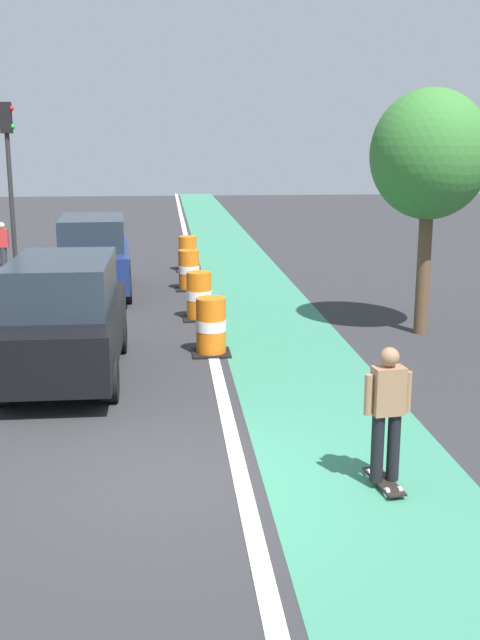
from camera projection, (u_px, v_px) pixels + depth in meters
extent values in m
plane|color=#2D2D30|center=(166.00, 479.00, 9.03)|extent=(100.00, 100.00, 0.00)
cube|color=#387F60|center=(252.00, 288.00, 20.88)|extent=(2.50, 80.00, 0.01)
cube|color=silver|center=(198.00, 289.00, 20.74)|extent=(0.20, 80.00, 0.01)
cube|color=black|center=(384.00, 481.00, 8.83)|extent=(0.32, 0.82, 0.02)
cylinder|color=silver|center=(399.00, 491.00, 8.60)|extent=(0.05, 0.11, 0.11)
cylinder|color=silver|center=(387.00, 492.00, 8.57)|extent=(0.05, 0.11, 0.11)
cylinder|color=silver|center=(381.00, 472.00, 9.10)|extent=(0.05, 0.11, 0.11)
cylinder|color=silver|center=(369.00, 473.00, 9.06)|extent=(0.05, 0.11, 0.11)
cylinder|color=black|center=(393.00, 447.00, 8.76)|extent=(0.15, 0.15, 0.82)
cylinder|color=black|center=(377.00, 448.00, 8.71)|extent=(0.15, 0.15, 0.82)
cube|color=#9E7051|center=(388.00, 391.00, 8.58)|extent=(0.39, 0.27, 0.56)
cylinder|color=#9E7051|center=(407.00, 392.00, 8.64)|extent=(0.09, 0.09, 0.48)
cylinder|color=#9E7051|center=(368.00, 395.00, 8.53)|extent=(0.09, 0.09, 0.48)
sphere|color=#9E7051|center=(390.00, 357.00, 8.49)|extent=(0.22, 0.22, 0.22)
cube|color=black|center=(65.00, 331.00, 12.89)|extent=(1.86, 4.61, 0.90)
cube|color=#232D38|center=(62.00, 282.00, 12.69)|extent=(1.63, 2.86, 0.80)
cylinder|color=black|center=(32.00, 337.00, 14.29)|extent=(0.28, 0.68, 0.68)
cylinder|color=black|center=(119.00, 335.00, 14.45)|extent=(0.28, 0.68, 0.68)
cylinder|color=black|center=(1.00, 384.00, 11.53)|extent=(0.28, 0.68, 0.68)
cylinder|color=black|center=(109.00, 380.00, 11.69)|extent=(0.28, 0.68, 0.68)
cube|color=navy|center=(94.00, 264.00, 20.03)|extent=(2.08, 4.69, 0.90)
cube|color=#232D38|center=(93.00, 232.00, 19.83)|extent=(1.77, 2.93, 0.80)
cylinder|color=black|center=(67.00, 273.00, 21.39)|extent=(0.32, 0.69, 0.68)
cylinder|color=black|center=(126.00, 271.00, 21.62)|extent=(0.32, 0.69, 0.68)
cylinder|color=black|center=(59.00, 292.00, 18.64)|extent=(0.32, 0.69, 0.68)
cylinder|color=black|center=(126.00, 290.00, 18.88)|extent=(0.32, 0.69, 0.68)
cylinder|color=orange|center=(211.00, 341.00, 14.35)|extent=(0.56, 0.56, 0.42)
cylinder|color=white|center=(211.00, 325.00, 14.27)|extent=(0.57, 0.57, 0.21)
cylinder|color=orange|center=(211.00, 309.00, 14.20)|extent=(0.56, 0.56, 0.42)
cube|color=black|center=(211.00, 353.00, 14.40)|extent=(0.73, 0.73, 0.04)
cylinder|color=orange|center=(199.00, 308.00, 17.19)|extent=(0.56, 0.56, 0.42)
cylinder|color=white|center=(199.00, 295.00, 17.12)|extent=(0.57, 0.57, 0.21)
cylinder|color=orange|center=(199.00, 281.00, 17.04)|extent=(0.56, 0.56, 0.42)
cube|color=black|center=(199.00, 318.00, 17.24)|extent=(0.73, 0.73, 0.04)
cylinder|color=orange|center=(189.00, 281.00, 20.65)|extent=(0.56, 0.56, 0.42)
cylinder|color=white|center=(189.00, 269.00, 20.58)|extent=(0.57, 0.57, 0.21)
cylinder|color=orange|center=(189.00, 258.00, 20.50)|extent=(0.56, 0.56, 0.42)
cube|color=black|center=(189.00, 289.00, 20.70)|extent=(0.73, 0.73, 0.04)
cylinder|color=orange|center=(188.00, 263.00, 23.69)|extent=(0.56, 0.56, 0.42)
cylinder|color=white|center=(188.00, 253.00, 23.62)|extent=(0.57, 0.57, 0.21)
cylinder|color=orange|center=(188.00, 243.00, 23.55)|extent=(0.56, 0.56, 0.42)
cube|color=black|center=(188.00, 270.00, 23.74)|extent=(0.73, 0.73, 0.04)
cylinder|color=#2D2D2D|center=(12.00, 204.00, 22.97)|extent=(0.14, 0.14, 4.20)
cube|color=black|center=(6.00, 118.00, 22.38)|extent=(0.32, 0.32, 0.90)
sphere|color=red|center=(11.00, 109.00, 22.34)|extent=(0.16, 0.16, 0.16)
sphere|color=green|center=(12.00, 127.00, 22.46)|extent=(0.16, 0.16, 0.16)
cylinder|color=#33333D|center=(4.00, 261.00, 22.86)|extent=(0.20, 0.20, 0.86)
cube|color=red|center=(2.00, 238.00, 22.70)|extent=(0.34, 0.20, 0.54)
sphere|color=beige|center=(1.00, 226.00, 22.61)|extent=(0.20, 0.20, 0.20)
cylinder|color=brown|center=(423.00, 272.00, 15.69)|extent=(0.28, 0.28, 2.60)
ellipsoid|color=#387A33|center=(430.00, 154.00, 15.14)|extent=(2.40, 2.40, 2.60)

